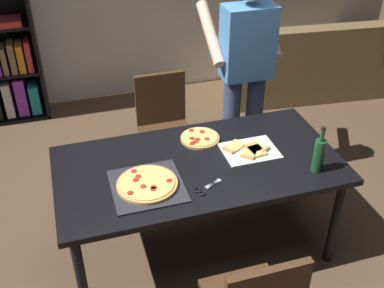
{
  "coord_description": "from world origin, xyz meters",
  "views": [
    {
      "loc": [
        -0.75,
        -2.31,
        2.53
      ],
      "look_at": [
        0.0,
        0.15,
        0.8
      ],
      "focal_mm": 43.9,
      "sensor_mm": 36.0,
      "label": 1
    }
  ],
  "objects_px": {
    "kitchen_scissors": "(205,189)",
    "couch": "(305,67)",
    "wine_bottle": "(319,154)",
    "pepperoni_pizza_on_tray": "(147,185)",
    "dining_table": "(199,171)",
    "second_pizza_plain": "(200,138)",
    "chair_far_side": "(164,121)",
    "person_serving_pizza": "(245,69)"
  },
  "relations": [
    {
      "from": "couch",
      "to": "person_serving_pizza",
      "type": "relative_size",
      "value": 1.02
    },
    {
      "from": "chair_far_side",
      "to": "couch",
      "type": "xyz_separation_m",
      "value": [
        1.89,
        1.04,
        -0.21
      ]
    },
    {
      "from": "dining_table",
      "to": "wine_bottle",
      "type": "distance_m",
      "value": 0.76
    },
    {
      "from": "pepperoni_pizza_on_tray",
      "to": "wine_bottle",
      "type": "distance_m",
      "value": 1.07
    },
    {
      "from": "couch",
      "to": "second_pizza_plain",
      "type": "xyz_separation_m",
      "value": [
        -1.8,
        -1.73,
        0.46
      ]
    },
    {
      "from": "person_serving_pizza",
      "to": "wine_bottle",
      "type": "distance_m",
      "value": 1.03
    },
    {
      "from": "wine_bottle",
      "to": "second_pizza_plain",
      "type": "height_order",
      "value": "wine_bottle"
    },
    {
      "from": "person_serving_pizza",
      "to": "couch",
      "type": "bearing_deg",
      "value": 44.23
    },
    {
      "from": "kitchen_scissors",
      "to": "second_pizza_plain",
      "type": "distance_m",
      "value": 0.54
    },
    {
      "from": "dining_table",
      "to": "person_serving_pizza",
      "type": "relative_size",
      "value": 1.04
    },
    {
      "from": "person_serving_pizza",
      "to": "second_pizza_plain",
      "type": "xyz_separation_m",
      "value": [
        -0.51,
        -0.47,
        -0.24
      ]
    },
    {
      "from": "dining_table",
      "to": "wine_bottle",
      "type": "relative_size",
      "value": 5.79
    },
    {
      "from": "couch",
      "to": "person_serving_pizza",
      "type": "bearing_deg",
      "value": -135.77
    },
    {
      "from": "person_serving_pizza",
      "to": "kitchen_scissors",
      "type": "distance_m",
      "value": 1.21
    },
    {
      "from": "pepperoni_pizza_on_tray",
      "to": "kitchen_scissors",
      "type": "height_order",
      "value": "pepperoni_pizza_on_tray"
    },
    {
      "from": "couch",
      "to": "person_serving_pizza",
      "type": "distance_m",
      "value": 1.93
    },
    {
      "from": "wine_bottle",
      "to": "pepperoni_pizza_on_tray",
      "type": "bearing_deg",
      "value": 172.03
    },
    {
      "from": "dining_table",
      "to": "couch",
      "type": "height_order",
      "value": "couch"
    },
    {
      "from": "chair_far_side",
      "to": "kitchen_scissors",
      "type": "bearing_deg",
      "value": -92.23
    },
    {
      "from": "chair_far_side",
      "to": "kitchen_scissors",
      "type": "height_order",
      "value": "chair_far_side"
    },
    {
      "from": "pepperoni_pizza_on_tray",
      "to": "second_pizza_plain",
      "type": "distance_m",
      "value": 0.61
    },
    {
      "from": "dining_table",
      "to": "chair_far_side",
      "type": "distance_m",
      "value": 0.97
    },
    {
      "from": "couch",
      "to": "wine_bottle",
      "type": "xyz_separation_m",
      "value": [
        -1.21,
        -2.27,
        0.57
      ]
    },
    {
      "from": "chair_far_side",
      "to": "second_pizza_plain",
      "type": "distance_m",
      "value": 0.74
    },
    {
      "from": "second_pizza_plain",
      "to": "couch",
      "type": "bearing_deg",
      "value": 43.77
    },
    {
      "from": "pepperoni_pizza_on_tray",
      "to": "kitchen_scissors",
      "type": "bearing_deg",
      "value": -21.38
    },
    {
      "from": "person_serving_pizza",
      "to": "second_pizza_plain",
      "type": "relative_size",
      "value": 6.48
    },
    {
      "from": "dining_table",
      "to": "pepperoni_pizza_on_tray",
      "type": "xyz_separation_m",
      "value": [
        -0.37,
        -0.14,
        0.08
      ]
    },
    {
      "from": "wine_bottle",
      "to": "second_pizza_plain",
      "type": "distance_m",
      "value": 0.81
    },
    {
      "from": "chair_far_side",
      "to": "kitchen_scissors",
      "type": "distance_m",
      "value": 1.24
    },
    {
      "from": "pepperoni_pizza_on_tray",
      "to": "second_pizza_plain",
      "type": "relative_size",
      "value": 1.58
    },
    {
      "from": "chair_far_side",
      "to": "wine_bottle",
      "type": "relative_size",
      "value": 2.85
    },
    {
      "from": "chair_far_side",
      "to": "wine_bottle",
      "type": "xyz_separation_m",
      "value": [
        0.68,
        -1.24,
        0.36
      ]
    },
    {
      "from": "dining_table",
      "to": "pepperoni_pizza_on_tray",
      "type": "distance_m",
      "value": 0.4
    },
    {
      "from": "chair_far_side",
      "to": "second_pizza_plain",
      "type": "xyz_separation_m",
      "value": [
        0.09,
        -0.69,
        0.25
      ]
    },
    {
      "from": "chair_far_side",
      "to": "pepperoni_pizza_on_tray",
      "type": "height_order",
      "value": "chair_far_side"
    },
    {
      "from": "chair_far_side",
      "to": "person_serving_pizza",
      "type": "height_order",
      "value": "person_serving_pizza"
    },
    {
      "from": "kitchen_scissors",
      "to": "couch",
      "type": "bearing_deg",
      "value": 49.24
    },
    {
      "from": "couch",
      "to": "person_serving_pizza",
      "type": "xyz_separation_m",
      "value": [
        -1.29,
        -1.26,
        0.7
      ]
    },
    {
      "from": "chair_far_side",
      "to": "wine_bottle",
      "type": "distance_m",
      "value": 1.46
    },
    {
      "from": "dining_table",
      "to": "second_pizza_plain",
      "type": "height_order",
      "value": "second_pizza_plain"
    },
    {
      "from": "couch",
      "to": "kitchen_scissors",
      "type": "height_order",
      "value": "couch"
    }
  ]
}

